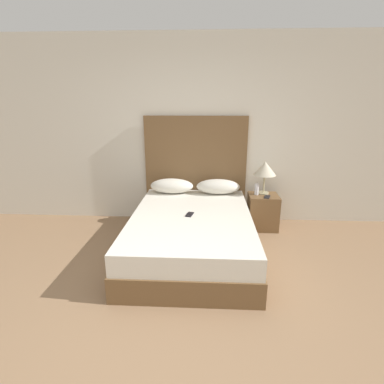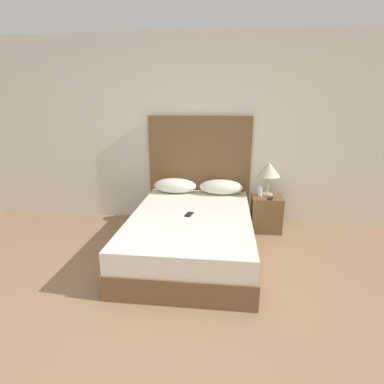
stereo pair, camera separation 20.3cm
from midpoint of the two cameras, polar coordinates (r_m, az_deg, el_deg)
name	(u,v)px [view 1 (the left image)]	position (r m, az deg, el deg)	size (l,w,h in m)	color
ground_plane	(169,348)	(2.56, -7.03, -27.40)	(16.00, 16.00, 0.00)	#8C6B4C
wall_back	(190,132)	(4.50, -1.74, 11.39)	(10.00, 0.06, 2.70)	silver
bed	(192,234)	(3.66, -1.69, -7.96)	(1.44, 2.11, 0.49)	brown
headboard	(195,170)	(4.51, -0.62, 4.23)	(1.51, 0.05, 1.58)	brown
pillow_left	(172,186)	(4.38, -5.20, 1.15)	(0.62, 0.28, 0.22)	silver
pillow_right	(218,187)	(4.34, 3.65, 1.02)	(0.62, 0.28, 0.22)	silver
phone_on_bed	(190,214)	(3.56, -2.10, -4.31)	(0.10, 0.16, 0.01)	black
nightstand	(263,212)	(4.43, 12.04, -3.69)	(0.41, 0.39, 0.50)	brown
table_lamp	(265,169)	(4.33, 12.43, 4.28)	(0.32, 0.32, 0.47)	tan
phone_on_nightstand	(267,197)	(4.26, 12.81, -0.92)	(0.11, 0.16, 0.01)	black
toiletry_bottle	(257,189)	(4.33, 10.91, 0.52)	(0.06, 0.06, 0.16)	silver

